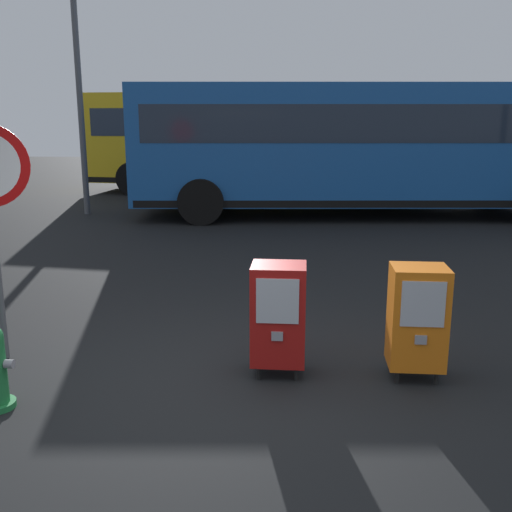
{
  "coord_description": "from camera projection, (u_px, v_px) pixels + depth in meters",
  "views": [
    {
      "loc": [
        0.78,
        -4.55,
        2.26
      ],
      "look_at": [
        0.3,
        1.2,
        0.9
      ],
      "focal_mm": 40.97,
      "sensor_mm": 36.0,
      "label": 1
    }
  ],
  "objects": [
    {
      "name": "bus_near",
      "position": [
        362.0,
        143.0,
        13.56
      ],
      "size": [
        10.68,
        3.49,
        3.0
      ],
      "rotation": [
        0.0,
        0.0,
        0.09
      ],
      "color": "#19519E",
      "rests_on": "ground_plane"
    },
    {
      "name": "newspaper_box_secondary",
      "position": [
        278.0,
        314.0,
        5.19
      ],
      "size": [
        0.48,
        0.42,
        1.02
      ],
      "color": "black",
      "rests_on": "ground_plane"
    },
    {
      "name": "bus_far",
      "position": [
        261.0,
        137.0,
        17.67
      ],
      "size": [
        10.71,
        3.69,
        3.0
      ],
      "rotation": [
        0.0,
        0.0,
        -0.11
      ],
      "color": "gold",
      "rests_on": "ground_plane"
    },
    {
      "name": "street_light_far_left",
      "position": [
        75.0,
        21.0,
        13.17
      ],
      "size": [
        0.32,
        0.32,
        7.68
      ],
      "color": "#4C4F54",
      "rests_on": "ground_plane"
    },
    {
      "name": "ground_plane",
      "position": [
        210.0,
        390.0,
        5.0
      ],
      "size": [
        60.0,
        60.0,
        0.0
      ],
      "primitive_type": "plane",
      "color": "black"
    },
    {
      "name": "newspaper_box_primary",
      "position": [
        417.0,
        317.0,
        5.11
      ],
      "size": [
        0.48,
        0.42,
        1.02
      ],
      "color": "black",
      "rests_on": "ground_plane"
    }
  ]
}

